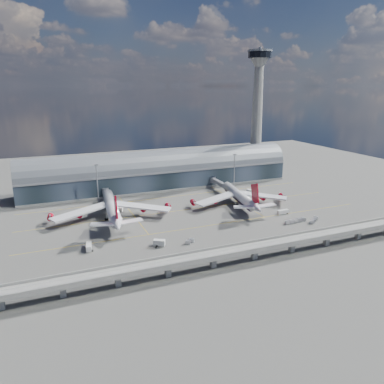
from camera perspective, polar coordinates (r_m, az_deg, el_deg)
name	(u,v)px	position (r m, az deg, el deg)	size (l,w,h in m)	color
ground	(203,219)	(214.23, 1.68, -4.21)	(500.00, 500.00, 0.00)	#474744
taxi_lines	(189,208)	(233.44, -0.54, -2.49)	(200.00, 80.12, 0.01)	gold
terminal	(161,172)	(281.17, -4.81, 3.03)	(200.00, 30.00, 28.00)	#1C272F
control_tower	(257,114)	(315.63, 9.88, 11.65)	(19.00, 19.00, 103.00)	gray
guideway	(254,248)	(167.29, 9.50, -8.41)	(220.00, 8.50, 7.20)	gray
floodlight_mast_left	(97,183)	(248.01, -14.23, 1.40)	(3.00, 0.70, 25.70)	gray
floodlight_mast_right	(234,170)	(279.39, 6.47, 3.38)	(3.00, 0.70, 25.70)	gray
airliner_left	(112,208)	(218.03, -12.12, -2.42)	(70.20, 73.80, 22.48)	white
airliner_right	(240,197)	(240.59, 7.27, -0.69)	(63.69, 66.63, 21.19)	white
jet_bridge_left	(108,195)	(249.28, -12.64, -0.44)	(4.40, 28.00, 7.25)	gray
jet_bridge_right	(220,184)	(271.98, 4.34, 1.26)	(4.40, 32.00, 7.25)	gray
service_truck_0	(89,247)	(181.77, -15.44, -8.06)	(3.42, 7.41, 2.96)	silver
service_truck_1	(159,243)	(180.06, -5.02, -7.73)	(5.96, 4.89, 3.15)	silver
service_truck_2	(283,212)	(229.02, 13.69, -2.96)	(7.26, 2.38, 2.61)	silver
service_truck_3	(243,201)	(246.14, 7.77, -1.32)	(3.04, 5.98, 2.76)	silver
service_truck_4	(249,191)	(269.46, 8.75, 0.13)	(3.49, 4.88, 2.58)	silver
service_truck_5	(118,210)	(231.26, -11.16, -2.63)	(5.66, 4.47, 2.59)	silver
cargo_train_0	(190,241)	(182.48, -0.33, -7.55)	(5.65, 4.17, 1.87)	gray
cargo_train_1	(295,221)	(216.82, 15.48, -4.27)	(14.41, 2.69, 1.90)	gray
cargo_train_2	(314,220)	(221.32, 18.06, -4.08)	(10.02, 7.60, 1.83)	gray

